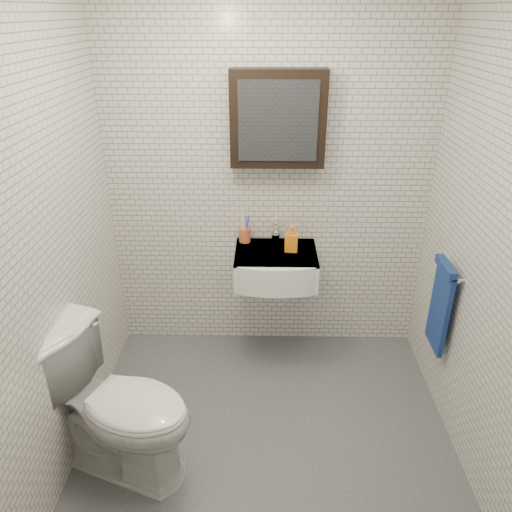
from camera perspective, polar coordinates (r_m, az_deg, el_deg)
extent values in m
cube|color=#4A4C51|center=(3.22, 1.30, -19.44)|extent=(2.20, 2.00, 0.01)
cube|color=silver|center=(3.42, 1.49, 8.18)|extent=(2.20, 0.02, 2.50)
cube|color=silver|center=(1.64, 1.81, -14.13)|extent=(2.20, 0.02, 2.50)
cube|color=silver|center=(2.71, -22.37, 1.11)|extent=(0.02, 2.00, 2.50)
cube|color=silver|center=(2.73, 25.35, 0.71)|extent=(0.02, 2.00, 2.50)
cube|color=white|center=(3.40, 2.25, -1.04)|extent=(0.55, 0.45, 0.20)
cylinder|color=silver|center=(3.38, 2.27, 0.44)|extent=(0.31, 0.31, 0.02)
cylinder|color=silver|center=(3.38, 2.28, 0.56)|extent=(0.04, 0.04, 0.01)
cube|color=white|center=(3.36, 2.28, 0.40)|extent=(0.55, 0.45, 0.01)
cylinder|color=silver|center=(3.50, 2.25, 2.10)|extent=(0.06, 0.06, 0.06)
cylinder|color=silver|center=(3.47, 2.26, 3.00)|extent=(0.03, 0.03, 0.08)
cylinder|color=silver|center=(3.41, 2.29, 3.06)|extent=(0.02, 0.12, 0.02)
cube|color=silver|center=(3.48, 2.27, 4.03)|extent=(0.02, 0.09, 0.01)
cube|color=black|center=(3.24, 2.51, 15.37)|extent=(0.60, 0.14, 0.60)
cube|color=#3F444C|center=(3.16, 2.54, 15.11)|extent=(0.49, 0.01, 0.49)
cylinder|color=silver|center=(3.13, 21.29, -1.46)|extent=(0.02, 0.30, 0.02)
cylinder|color=silver|center=(3.24, 20.92, -0.40)|extent=(0.04, 0.02, 0.02)
cylinder|color=silver|center=(3.03, 22.39, -2.59)|extent=(0.04, 0.02, 0.02)
cube|color=navy|center=(3.25, 20.27, -5.67)|extent=(0.03, 0.26, 0.54)
cube|color=navy|center=(3.11, 20.90, -1.21)|extent=(0.05, 0.26, 0.05)
cylinder|color=#C25A30|center=(3.49, -1.28, 2.43)|extent=(0.09, 0.09, 0.10)
cylinder|color=white|center=(3.46, -1.55, 3.36)|extent=(0.02, 0.03, 0.19)
cylinder|color=#3D42C5|center=(3.46, -1.10, 3.21)|extent=(0.02, 0.02, 0.17)
cylinder|color=white|center=(3.48, -1.37, 3.59)|extent=(0.02, 0.04, 0.20)
cylinder|color=#3D42C5|center=(3.47, -0.99, 3.41)|extent=(0.02, 0.04, 0.18)
imported|color=orange|center=(3.35, 4.08, 2.10)|extent=(0.09, 0.10, 0.19)
imported|color=white|center=(2.86, -15.53, -16.09)|extent=(0.96, 0.75, 0.86)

